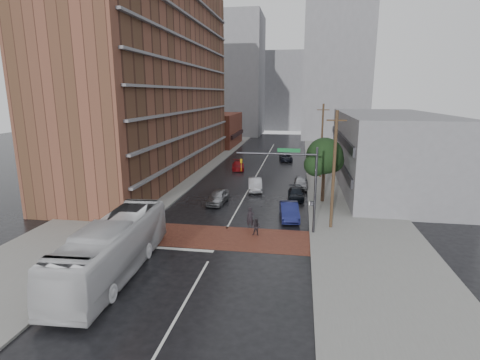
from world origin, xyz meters
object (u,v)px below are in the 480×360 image
Objects in this scene: transit_bus at (113,248)px; car_parked_far at (301,182)px; car_parked_near at (289,211)px; car_travel_b at (255,184)px; car_travel_c at (238,165)px; car_parked_mid at (296,194)px; pedestrian_a at (250,218)px; suv_travel at (286,157)px; pedestrian_b at (256,227)px; car_travel_a at (218,197)px.

car_parked_far is (11.70, 24.41, -1.03)m from transit_bus.
car_parked_near reaches higher than car_parked_far.
car_travel_b is 1.06× the size of car_parked_far.
car_parked_mid is (8.96, -15.10, -0.05)m from car_travel_c.
car_travel_c is at bearing 92.30° from pedestrian_a.
car_travel_b is 1.01× the size of car_travel_c.
car_parked_near is (8.46, -21.96, 0.11)m from car_travel_c.
car_travel_b is at bearing 85.64° from pedestrian_a.
car_travel_c is 13.88m from car_parked_far.
car_travel_c reaches higher than suv_travel.
car_parked_near is 1.13× the size of car_parked_mid.
pedestrian_a is 0.43× the size of car_parked_far.
transit_bus is at bearing -123.81° from car_parked_mid.
car_parked_near is at bearing 33.39° from pedestrian_a.
car_parked_far reaches higher than pedestrian_b.
car_travel_c is at bearing 116.76° from car_parked_mid.
pedestrian_a is 0.45× the size of car_parked_mid.
suv_travel is 0.96× the size of car_parked_near.
transit_bus is 34.66m from car_travel_c.
car_parked_near is (7.56, -3.81, 0.03)m from car_travel_a.
suv_travel is 30.79m from car_parked_near.
transit_bus is at bearing -96.75° from car_travel_a.
pedestrian_a is at bearing -87.45° from car_travel_c.
car_parked_far reaches higher than car_parked_mid.
car_travel_b reaches higher than pedestrian_b.
transit_bus reaches higher than car_travel_c.
pedestrian_b is at bearing -54.96° from car_travel_a.
pedestrian_b is at bearing 41.31° from transit_bus.
car_parked_mid is (11.19, 19.46, -1.16)m from transit_bus.
pedestrian_a is 1.79m from pedestrian_b.
car_travel_b is 12.78m from car_travel_c.
transit_bus is 8.75× the size of pedestrian_b.
pedestrian_b is 16.79m from car_parked_far.
pedestrian_a is (7.48, 9.61, -0.83)m from transit_bus.
car_travel_c is (-5.25, 24.96, -0.28)m from pedestrian_a.
suv_travel is (0.91, 35.37, -0.11)m from pedestrian_b.
pedestrian_b is at bearing -99.01° from suv_travel.
car_travel_c reaches higher than car_parked_mid.
pedestrian_a reaches higher than car_parked_near.
pedestrian_b is 11.87m from car_parked_mid.
car_travel_a is (-5.06, 8.43, 0.01)m from pedestrian_b.
suv_travel is at bearing 91.09° from car_parked_mid.
car_travel_b is 1.02× the size of suv_travel.
pedestrian_b is (0.71, -1.63, -0.20)m from pedestrian_a.
suv_travel is at bearing 42.67° from car_travel_c.
car_travel_b is 21.09m from suv_travel.
car_parked_near is (10.70, 12.61, -1.00)m from transit_bus.
pedestrian_a is 0.40× the size of car_parked_near.
car_parked_near is at bearing 46.74° from transit_bus.
pedestrian_b is 0.32× the size of car_travel_c.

